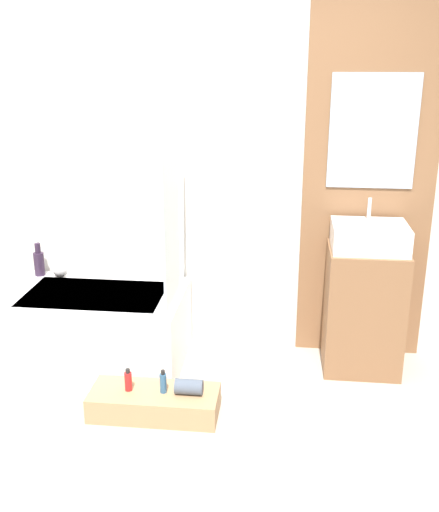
% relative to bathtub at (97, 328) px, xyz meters
% --- Properties ---
extents(ground_plane, '(12.00, 12.00, 0.00)m').
position_rel_bathtub_xyz_m(ground_plane, '(0.73, -1.14, -0.26)').
color(ground_plane, '#A39989').
extents(wall_tiled_back, '(4.20, 0.06, 2.60)m').
position_rel_bathtub_xyz_m(wall_tiled_back, '(0.73, 0.44, 1.04)').
color(wall_tiled_back, silver).
rests_on(wall_tiled_back, ground_plane).
extents(wall_wood_accent, '(0.85, 0.04, 2.60)m').
position_rel_bathtub_xyz_m(wall_wood_accent, '(1.77, 0.39, 1.06)').
color(wall_wood_accent, brown).
rests_on(wall_wood_accent, ground_plane).
extents(bathtub, '(1.17, 0.78, 0.51)m').
position_rel_bathtub_xyz_m(bathtub, '(0.00, 0.00, 0.00)').
color(bathtub, white).
rests_on(bathtub, ground_plane).
extents(glass_shower_screen, '(0.01, 0.47, 1.24)m').
position_rel_bathtub_xyz_m(glass_shower_screen, '(0.55, -0.14, 0.87)').
color(glass_shower_screen, silver).
rests_on(glass_shower_screen, bathtub).
extents(wooden_step_bench, '(0.75, 0.30, 0.15)m').
position_rel_bathtub_xyz_m(wooden_step_bench, '(0.51, -0.57, -0.18)').
color(wooden_step_bench, '#A87F56').
rests_on(wooden_step_bench, ground_plane).
extents(vanity_cabinet, '(0.49, 0.44, 0.83)m').
position_rel_bathtub_xyz_m(vanity_cabinet, '(1.77, 0.15, 0.16)').
color(vanity_cabinet, brown).
rests_on(vanity_cabinet, ground_plane).
extents(sink, '(0.47, 0.38, 0.31)m').
position_rel_bathtub_xyz_m(sink, '(1.77, 0.15, 0.66)').
color(sink, white).
rests_on(sink, vanity_cabinet).
extents(vase_tall_dark, '(0.07, 0.07, 0.24)m').
position_rel_bathtub_xyz_m(vase_tall_dark, '(-0.50, 0.30, 0.35)').
color(vase_tall_dark, '#2D1E33').
rests_on(vase_tall_dark, bathtub).
extents(vase_round_light, '(0.11, 0.11, 0.11)m').
position_rel_bathtub_xyz_m(vase_round_light, '(-0.34, 0.29, 0.31)').
color(vase_round_light, white).
rests_on(vase_round_light, bathtub).
extents(bottle_soap_primary, '(0.04, 0.04, 0.14)m').
position_rel_bathtub_xyz_m(bottle_soap_primary, '(0.36, -0.57, -0.05)').
color(bottle_soap_primary, red).
rests_on(bottle_soap_primary, wooden_step_bench).
extents(bottle_soap_secondary, '(0.04, 0.04, 0.14)m').
position_rel_bathtub_xyz_m(bottle_soap_secondary, '(0.57, -0.57, -0.04)').
color(bottle_soap_secondary, '#2D567A').
rests_on(bottle_soap_secondary, wooden_step_bench).
extents(towel_roll, '(0.16, 0.09, 0.09)m').
position_rel_bathtub_xyz_m(towel_roll, '(0.72, -0.57, -0.06)').
color(towel_roll, '#4C5666').
rests_on(towel_roll, wooden_step_bench).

